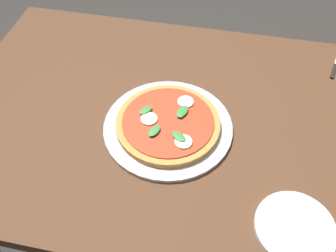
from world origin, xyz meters
TOP-DOWN VIEW (x-y plane):
  - ground_plane at (0.00, 0.00)m, footprint 6.00×6.00m
  - dining_table at (0.00, 0.00)m, footprint 1.50×0.89m
  - serving_tray at (0.09, 0.05)m, footprint 0.36×0.36m
  - pizza at (0.09, 0.05)m, footprint 0.29×0.29m
  - plate_white at (-0.26, 0.28)m, footprint 0.19×0.19m
  - knife at (-0.39, -0.33)m, footprint 0.05×0.18m

SIDE VIEW (x-z plane):
  - ground_plane at x=0.00m, z-range 0.00..0.00m
  - dining_table at x=0.00m, z-range 0.27..0.98m
  - knife at x=-0.39m, z-range 0.71..0.72m
  - serving_tray at x=0.09m, z-range 0.71..0.73m
  - plate_white at x=-0.26m, z-range 0.71..0.73m
  - pizza at x=0.09m, z-range 0.72..0.75m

